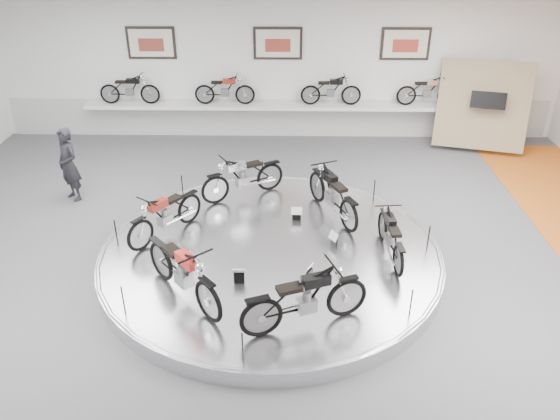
{
  "coord_description": "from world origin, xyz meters",
  "views": [
    {
      "loc": [
        0.33,
        -8.37,
        5.9
      ],
      "look_at": [
        0.17,
        0.6,
        0.97
      ],
      "focal_mm": 35.0,
      "sensor_mm": 36.0,
      "label": 1
    }
  ],
  "objects_px": {
    "bike_b": "(243,176)",
    "shelf": "(278,106)",
    "bike_a": "(333,193)",
    "bike_d": "(183,271)",
    "bike_c": "(165,214)",
    "visitor": "(69,165)",
    "bike_f": "(391,236)",
    "display_platform": "(271,255)",
    "bike_e": "(305,298)"
  },
  "relations": [
    {
      "from": "bike_f",
      "to": "visitor",
      "type": "relative_size",
      "value": 0.87
    },
    {
      "from": "bike_b",
      "to": "visitor",
      "type": "relative_size",
      "value": 0.98
    },
    {
      "from": "bike_e",
      "to": "display_platform",
      "type": "bearing_deg",
      "value": 84.37
    },
    {
      "from": "visitor",
      "to": "bike_e",
      "type": "bearing_deg",
      "value": -1.92
    },
    {
      "from": "bike_c",
      "to": "bike_f",
      "type": "bearing_deg",
      "value": 116.35
    },
    {
      "from": "bike_f",
      "to": "bike_a",
      "type": "bearing_deg",
      "value": 27.34
    },
    {
      "from": "display_platform",
      "to": "bike_b",
      "type": "distance_m",
      "value": 2.32
    },
    {
      "from": "bike_e",
      "to": "bike_a",
      "type": "bearing_deg",
      "value": 58.54
    },
    {
      "from": "display_platform",
      "to": "bike_c",
      "type": "distance_m",
      "value": 2.18
    },
    {
      "from": "bike_a",
      "to": "bike_b",
      "type": "distance_m",
      "value": 2.08
    },
    {
      "from": "bike_a",
      "to": "bike_d",
      "type": "height_order",
      "value": "bike_d"
    },
    {
      "from": "shelf",
      "to": "bike_b",
      "type": "xyz_separation_m",
      "value": [
        -0.67,
        -4.27,
        -0.21
      ]
    },
    {
      "from": "display_platform",
      "to": "bike_f",
      "type": "bearing_deg",
      "value": -5.53
    },
    {
      "from": "display_platform",
      "to": "visitor",
      "type": "height_order",
      "value": "visitor"
    },
    {
      "from": "bike_b",
      "to": "bike_e",
      "type": "relative_size",
      "value": 0.96
    },
    {
      "from": "display_platform",
      "to": "bike_a",
      "type": "relative_size",
      "value": 3.65
    },
    {
      "from": "shelf",
      "to": "bike_f",
      "type": "height_order",
      "value": "bike_f"
    },
    {
      "from": "bike_b",
      "to": "bike_f",
      "type": "distance_m",
      "value": 3.7
    },
    {
      "from": "bike_e",
      "to": "bike_f",
      "type": "relative_size",
      "value": 1.18
    },
    {
      "from": "bike_b",
      "to": "visitor",
      "type": "distance_m",
      "value": 4.0
    },
    {
      "from": "display_platform",
      "to": "bike_c",
      "type": "relative_size",
      "value": 3.96
    },
    {
      "from": "bike_a",
      "to": "bike_d",
      "type": "relative_size",
      "value": 0.97
    },
    {
      "from": "bike_a",
      "to": "display_platform",
      "type": "bearing_deg",
      "value": 112.67
    },
    {
      "from": "display_platform",
      "to": "shelf",
      "type": "xyz_separation_m",
      "value": [
        0.0,
        6.4,
        0.85
      ]
    },
    {
      "from": "shelf",
      "to": "visitor",
      "type": "relative_size",
      "value": 6.41
    },
    {
      "from": "display_platform",
      "to": "bike_f",
      "type": "distance_m",
      "value": 2.28
    },
    {
      "from": "bike_f",
      "to": "bike_d",
      "type": "bearing_deg",
      "value": 105.44
    },
    {
      "from": "bike_d",
      "to": "bike_f",
      "type": "distance_m",
      "value": 3.78
    },
    {
      "from": "bike_b",
      "to": "shelf",
      "type": "bearing_deg",
      "value": -129.29
    },
    {
      "from": "shelf",
      "to": "bike_f",
      "type": "bearing_deg",
      "value": -71.65
    },
    {
      "from": "display_platform",
      "to": "bike_e",
      "type": "xyz_separation_m",
      "value": [
        0.59,
        -2.16,
        0.67
      ]
    },
    {
      "from": "bike_c",
      "to": "bike_b",
      "type": "bearing_deg",
      "value": 176.04
    },
    {
      "from": "shelf",
      "to": "bike_a",
      "type": "height_order",
      "value": "bike_a"
    },
    {
      "from": "bike_c",
      "to": "bike_f",
      "type": "distance_m",
      "value": 4.29
    },
    {
      "from": "bike_a",
      "to": "visitor",
      "type": "height_order",
      "value": "visitor"
    },
    {
      "from": "bike_e",
      "to": "visitor",
      "type": "xyz_separation_m",
      "value": [
        -5.25,
        4.7,
        0.04
      ]
    },
    {
      "from": "shelf",
      "to": "bike_d",
      "type": "relative_size",
      "value": 6.08
    },
    {
      "from": "shelf",
      "to": "bike_c",
      "type": "xyz_separation_m",
      "value": [
        -2.04,
        -5.96,
        -0.23
      ]
    },
    {
      "from": "display_platform",
      "to": "bike_d",
      "type": "height_order",
      "value": "bike_d"
    },
    {
      "from": "bike_a",
      "to": "bike_c",
      "type": "xyz_separation_m",
      "value": [
        -3.28,
        -0.87,
        -0.04
      ]
    },
    {
      "from": "bike_b",
      "to": "visitor",
      "type": "bearing_deg",
      "value": -36.25
    },
    {
      "from": "bike_a",
      "to": "bike_c",
      "type": "relative_size",
      "value": 1.09
    },
    {
      "from": "shelf",
      "to": "bike_e",
      "type": "height_order",
      "value": "bike_e"
    },
    {
      "from": "bike_e",
      "to": "bike_d",
      "type": "bearing_deg",
      "value": 140.7
    },
    {
      "from": "display_platform",
      "to": "bike_e",
      "type": "relative_size",
      "value": 3.65
    },
    {
      "from": "shelf",
      "to": "bike_e",
      "type": "relative_size",
      "value": 6.27
    },
    {
      "from": "shelf",
      "to": "bike_e",
      "type": "distance_m",
      "value": 8.59
    },
    {
      "from": "bike_d",
      "to": "visitor",
      "type": "bearing_deg",
      "value": 177.67
    },
    {
      "from": "bike_a",
      "to": "visitor",
      "type": "distance_m",
      "value": 6.02
    },
    {
      "from": "bike_c",
      "to": "bike_d",
      "type": "distance_m",
      "value": 2.08
    }
  ]
}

